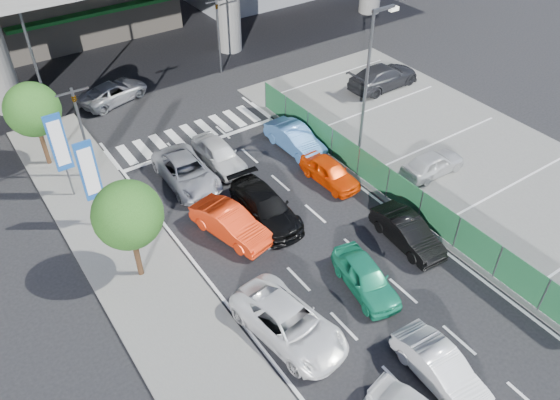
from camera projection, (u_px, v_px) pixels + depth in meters
ground at (328, 264)px, 23.88m from camera, size 120.00×120.00×0.00m
parking_lot at (462, 160)px, 29.99m from camera, size 12.00×28.00×0.06m
sidewalk_left at (142, 274)px, 23.32m from camera, size 4.00×30.00×0.12m
fence_run at (402, 193)px, 26.29m from camera, size 0.16×22.00×1.80m
traffic_light_left at (77, 112)px, 26.35m from camera, size 1.60×1.24×5.20m
traffic_light_right at (217, 17)px, 35.98m from camera, size 1.60×1.24×5.20m
street_lamp_right at (370, 71)px, 27.88m from camera, size 1.65×0.22×8.00m
street_lamp_left at (35, 53)px, 29.61m from camera, size 1.65×0.22×8.00m
signboard_near at (90, 174)px, 23.90m from camera, size 0.80×0.14×4.70m
signboard_far at (59, 145)px, 25.64m from camera, size 0.80×0.14×4.70m
tree_near at (128, 215)px, 21.23m from camera, size 2.80×2.80×4.80m
tree_far at (32, 110)px, 27.59m from camera, size 2.80×2.80×4.80m
hatch_white_back_mid at (441, 368)px, 19.06m from camera, size 1.53×3.94×1.28m
sedan_white_mid_left at (289, 323)px, 20.52m from camera, size 2.95×5.23×1.38m
taxi_teal_mid at (366, 277)px, 22.39m from camera, size 2.21×4.01×1.29m
hatch_black_mid_right at (407, 232)px, 24.53m from camera, size 1.68×4.03×1.30m
taxi_orange_left at (231, 223)px, 24.92m from camera, size 2.43×4.42×1.38m
sedan_black_mid at (265, 207)px, 25.84m from camera, size 2.14×4.84×1.38m
taxi_orange_right at (330, 172)px, 28.14m from camera, size 1.64×3.71×1.24m
wagon_silver_front_left at (187, 172)px, 28.03m from camera, size 2.44×4.94×1.35m
sedan_white_front_mid at (219, 154)px, 29.28m from camera, size 1.66×4.06×1.38m
kei_truck_front_right at (295, 139)px, 30.44m from camera, size 1.62×4.24×1.38m
crossing_wagon_silver at (113, 92)px, 34.85m from camera, size 4.94×3.30×1.26m
parked_sedan_white at (433, 163)px, 28.62m from camera, size 3.72×1.55×1.26m
parked_sedan_dgrey at (384, 76)px, 36.15m from camera, size 5.29×2.27×1.52m
traffic_cone at (368, 167)px, 28.89m from camera, size 0.37×0.37×0.63m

